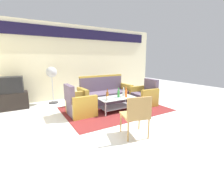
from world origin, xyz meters
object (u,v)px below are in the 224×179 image
(couch, at_px, (105,95))
(bottle_orange, at_px, (126,93))
(armchair_left, at_px, (80,105))
(cup, at_px, (108,98))
(armchair_right, at_px, (144,96))
(bottle_clear, at_px, (124,93))
(tv_stand, at_px, (14,101))
(bottle_brown, at_px, (107,95))
(coffee_table, at_px, (117,102))
(television, at_px, (12,85))
(wicker_chair, at_px, (136,113))
(pedestal_fan, at_px, (52,74))
(bottle_green, at_px, (119,94))

(couch, height_order, bottle_orange, couch)
(armchair_left, bearing_deg, cup, 61.20)
(armchair_right, height_order, bottle_clear, armchair_right)
(bottle_clear, distance_m, cup, 0.67)
(cup, height_order, tv_stand, tv_stand)
(bottle_brown, bearing_deg, bottle_orange, -7.49)
(tv_stand, bearing_deg, coffee_table, -34.35)
(armchair_right, height_order, tv_stand, armchair_right)
(armchair_left, distance_m, television, 2.28)
(wicker_chair, bearing_deg, armchair_left, 121.85)
(coffee_table, height_order, bottle_clear, bottle_clear)
(armchair_left, xyz_separation_m, bottle_brown, (0.73, -0.25, 0.23))
(coffee_table, bearing_deg, pedestal_fan, 128.26)
(bottle_orange, relative_size, television, 0.50)
(coffee_table, height_order, tv_stand, tv_stand)
(bottle_orange, bearing_deg, armchair_left, 165.83)
(bottle_brown, distance_m, television, 2.95)
(coffee_table, height_order, bottle_green, bottle_green)
(coffee_table, distance_m, bottle_orange, 0.38)
(bottle_green, xyz_separation_m, bottle_clear, (0.19, 0.02, -0.00))
(bottle_orange, height_order, tv_stand, bottle_orange)
(coffee_table, bearing_deg, wicker_chair, -108.94)
(couch, bearing_deg, bottle_clear, 101.85)
(bottle_green, xyz_separation_m, pedestal_fan, (-1.53, 1.84, 0.50))
(bottle_brown, height_order, bottle_green, bottle_brown)
(television, bearing_deg, cup, 143.12)
(television, bearing_deg, bottle_green, 150.54)
(tv_stand, distance_m, television, 0.50)
(tv_stand, height_order, television, television)
(pedestal_fan, bearing_deg, bottle_brown, -59.20)
(armchair_left, height_order, wicker_chair, armchair_left)
(tv_stand, height_order, pedestal_fan, pedestal_fan)
(armchair_right, xyz_separation_m, television, (-3.77, 1.74, 0.47))
(armchair_right, relative_size, bottle_clear, 3.06)
(bottle_green, xyz_separation_m, tv_stand, (-2.70, 1.79, -0.26))
(armchair_right, bearing_deg, cup, 101.44)
(armchair_left, bearing_deg, pedestal_fan, -166.48)
(pedestal_fan, bearing_deg, bottle_green, -50.28)
(bottle_clear, xyz_separation_m, wicker_chair, (-0.80, -1.58, -0.02))
(television, bearing_deg, bottle_brown, 145.43)
(armchair_left, height_order, bottle_clear, armchair_left)
(bottle_green, relative_size, television, 0.45)
(coffee_table, relative_size, bottle_brown, 3.76)
(coffee_table, height_order, cup, cup)
(bottle_orange, distance_m, television, 3.47)
(bottle_clear, xyz_separation_m, television, (-2.89, 1.77, 0.24))
(bottle_brown, xyz_separation_m, wicker_chair, (-0.20, -1.51, -0.03))
(tv_stand, relative_size, wicker_chair, 0.95)
(armchair_left, height_order, bottle_brown, armchair_left)
(wicker_chair, bearing_deg, bottle_clear, 78.43)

